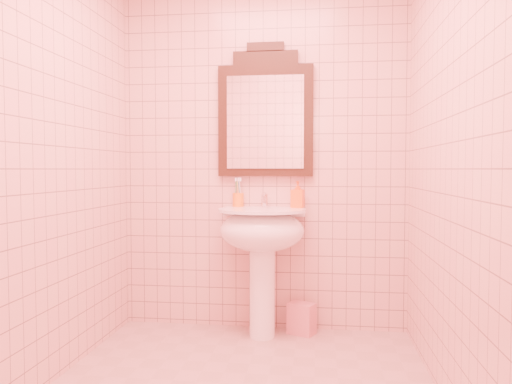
# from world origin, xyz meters

# --- Properties ---
(back_wall) EXTENTS (2.00, 0.02, 2.50)m
(back_wall) POSITION_xyz_m (0.00, 1.10, 1.25)
(back_wall) COLOR #DEAA9B
(back_wall) RESTS_ON floor
(pedestal_sink) EXTENTS (0.58, 0.58, 0.86)m
(pedestal_sink) POSITION_xyz_m (0.02, 0.87, 0.66)
(pedestal_sink) COLOR white
(pedestal_sink) RESTS_ON floor
(faucet) EXTENTS (0.04, 0.16, 0.11)m
(faucet) POSITION_xyz_m (0.02, 1.01, 0.92)
(faucet) COLOR white
(faucet) RESTS_ON pedestal_sink
(mirror) EXTENTS (0.66, 0.06, 0.92)m
(mirror) POSITION_xyz_m (0.02, 1.07, 1.50)
(mirror) COLOR black
(mirror) RESTS_ON back_wall
(toothbrush_cup) EXTENTS (0.08, 0.08, 0.18)m
(toothbrush_cup) POSITION_xyz_m (-0.17, 1.05, 0.91)
(toothbrush_cup) COLOR orange
(toothbrush_cup) RESTS_ON pedestal_sink
(soap_dispenser) EXTENTS (0.10, 0.10, 0.18)m
(soap_dispenser) POSITION_xyz_m (0.25, 1.02, 0.95)
(soap_dispenser) COLOR #E65A13
(soap_dispenser) RESTS_ON pedestal_sink
(towel) EXTENTS (0.21, 0.18, 0.21)m
(towel) POSITION_xyz_m (0.28, 0.98, 0.11)
(towel) COLOR #E08485
(towel) RESTS_ON floor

